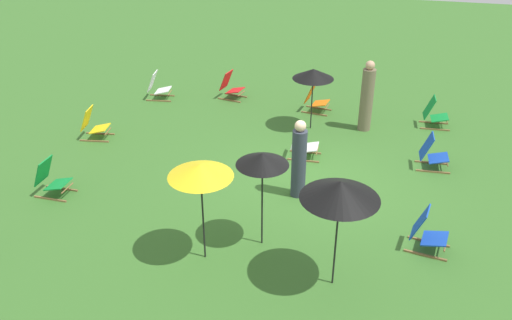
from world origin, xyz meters
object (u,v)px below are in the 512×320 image
Objects in this scene: person_1 at (299,161)px; deckchair_2 at (434,114)px; deckchair_5 at (432,154)px; deckchair_6 at (231,86)px; umbrella_2 at (340,190)px; umbrella_3 at (200,171)px; umbrella_1 at (313,74)px; deckchair_1 at (315,99)px; deckchair_7 at (427,232)px; person_0 at (367,98)px; umbrella_0 at (262,159)px; deckchair_9 at (158,87)px; deckchair_0 at (303,143)px; deckchair_4 at (51,179)px; deckchair_3 at (93,125)px.

deckchair_2 is at bearing -23.50° from person_1.
deckchair_5 is 6.45m from deckchair_6.
umbrella_3 is (0.14, 2.30, -0.05)m from umbrella_2.
deckchair_1 is at bearing 2.96° from umbrella_1.
deckchair_7 is (-6.18, -5.50, 0.00)m from deckchair_6.
person_0 reaches higher than umbrella_1.
umbrella_0 is 5.20m from umbrella_1.
person_1 reaches higher than deckchair_1.
person_0 is (0.28, -1.39, -0.62)m from umbrella_1.
deckchair_5 is 1.00× the size of deckchair_9.
deckchair_2 is 0.42× the size of umbrella_2.
umbrella_3 is 1.01× the size of person_0.
deckchair_1 is 6.50m from umbrella_0.
deckchair_5 is 2.46m from person_0.
person_1 reaches higher than deckchair_5.
umbrella_1 is 1.55m from person_0.
deckchair_5 is 3.40m from person_1.
deckchair_0 is at bearing -2.54° from umbrella_0.
deckchair_5 is 0.44× the size of umbrella_3.
deckchair_4 is at bearing 119.12° from deckchair_0.
deckchair_2 and deckchair_4 have the same top height.
deckchair_1 is 1.00× the size of deckchair_3.
umbrella_0 is at bearing 137.14° from deckchair_5.
deckchair_2 and deckchair_7 have the same top height.
deckchair_5 is 8.18m from deckchair_9.
deckchair_3 is 1.00× the size of deckchair_7.
deckchair_9 is (-0.56, 2.11, 0.00)m from deckchair_6.
deckchair_2 is at bearing -79.48° from deckchair_3.
deckchair_9 is 5.01m from umbrella_1.
deckchair_0 is at bearing -128.39° from deckchair_6.
deckchair_7 is (-0.03, -7.65, 0.00)m from deckchair_4.
deckchair_2 is 5.20m from person_1.
person_0 reaches higher than deckchair_6.
deckchair_6 is at bearing 90.68° from deckchair_1.
person_0 is (-1.25, -4.06, 0.53)m from deckchair_6.
deckchair_0 is at bearing -57.66° from deckchair_4.
deckchair_1 is at bearing -7.59° from umbrella_3.
deckchair_6 is at bearing -18.11° from deckchair_4.
deckchair_3 and deckchair_6 have the same top height.
deckchair_3 and deckchair_7 have the same top height.
deckchair_0 is 4.20m from deckchair_6.
person_1 is (-4.91, -2.92, 0.46)m from deckchair_6.
person_1 is (-3.66, 1.14, -0.07)m from person_0.
deckchair_4 is 0.50× the size of umbrella_1.
deckchair_5 is 0.44× the size of umbrella_0.
deckchair_5 is 5.06m from umbrella_0.
deckchair_1 and deckchair_3 have the same top height.
deckchair_1 is 1.00× the size of deckchair_2.
deckchair_2 is 7.27m from umbrella_2.
deckchair_1 is at bearing 36.15° from deckchair_7.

